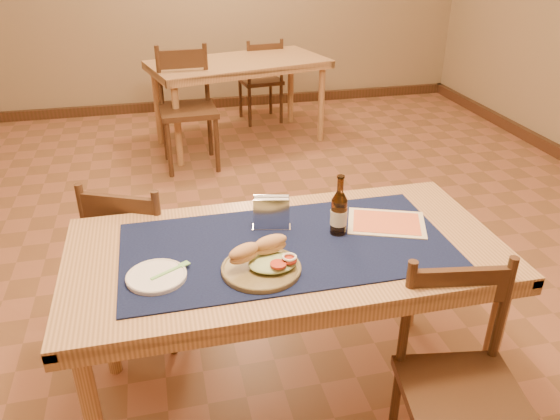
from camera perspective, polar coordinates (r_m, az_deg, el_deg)
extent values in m
cube|color=#90583F|center=(3.10, -3.01, -8.30)|extent=(6.00, 7.00, 0.02)
cylinder|color=tan|center=(2.29, 21.06, -13.96)|extent=(0.06, 0.06, 0.71)
cylinder|color=tan|center=(2.48, -17.88, -9.65)|extent=(0.06, 0.06, 0.71)
cylinder|color=tan|center=(2.71, 13.93, -5.56)|extent=(0.06, 0.06, 0.71)
cube|color=tan|center=(2.03, 0.65, -4.27)|extent=(1.60, 0.80, 0.04)
cube|color=#101A3B|center=(2.02, 0.65, -3.72)|extent=(1.20, 0.60, 0.01)
cube|color=#412617|center=(6.21, -9.03, 10.86)|extent=(6.00, 0.06, 0.10)
cylinder|color=tan|center=(4.59, -10.67, 8.73)|extent=(0.06, 0.06, 0.71)
cylinder|color=tan|center=(5.12, 4.33, 11.07)|extent=(0.06, 0.06, 0.71)
cylinder|color=tan|center=(5.15, -12.70, 10.59)|extent=(0.06, 0.06, 0.71)
cylinder|color=tan|center=(5.62, 1.12, 12.66)|extent=(0.06, 0.06, 0.71)
cube|color=tan|center=(4.98, -4.37, 15.08)|extent=(1.66, 1.10, 0.04)
cylinder|color=#412617|center=(2.85, -8.88, -6.80)|extent=(0.03, 0.03, 0.42)
cylinder|color=#412617|center=(2.97, -15.04, -5.91)|extent=(0.03, 0.03, 0.42)
cylinder|color=#412617|center=(2.60, -11.41, -10.89)|extent=(0.03, 0.03, 0.42)
cylinder|color=#412617|center=(2.73, -18.07, -9.67)|extent=(0.03, 0.03, 0.42)
cube|color=#412617|center=(2.66, -13.85, -4.54)|extent=(0.52, 0.52, 0.04)
cube|color=#412617|center=(2.37, -16.47, -0.02)|extent=(0.32, 0.17, 0.13)
cylinder|color=#412617|center=(2.35, -12.45, -2.84)|extent=(0.03, 0.03, 0.43)
cylinder|color=#412617|center=(2.50, -19.57, -1.94)|extent=(0.03, 0.03, 0.43)
cylinder|color=#412617|center=(2.20, 11.91, -19.46)|extent=(0.03, 0.03, 0.42)
cylinder|color=#412617|center=(2.31, 20.37, -18.28)|extent=(0.03, 0.03, 0.42)
cube|color=#412617|center=(2.00, 18.66, -18.11)|extent=(0.45, 0.45, 0.04)
cube|color=#412617|center=(1.92, 18.26, -7.52)|extent=(0.33, 0.08, 0.13)
cylinder|color=#412617|center=(1.93, 13.06, -10.61)|extent=(0.03, 0.03, 0.43)
cylinder|color=#412617|center=(2.05, 22.21, -9.69)|extent=(0.03, 0.03, 0.43)
cylinder|color=#412617|center=(4.42, -11.50, 6.28)|extent=(0.04, 0.04, 0.48)
cylinder|color=#412617|center=(4.45, -6.61, 6.83)|extent=(0.04, 0.04, 0.48)
cylinder|color=#412617|center=(4.78, -11.90, 7.87)|extent=(0.04, 0.04, 0.48)
cylinder|color=#412617|center=(4.81, -7.35, 8.37)|extent=(0.04, 0.04, 0.48)
cube|color=#412617|center=(4.53, -9.57, 10.19)|extent=(0.46, 0.46, 0.04)
cube|color=#412617|center=(4.64, -10.23, 15.26)|extent=(0.38, 0.04, 0.15)
cylinder|color=#412617|center=(4.65, -12.49, 13.48)|extent=(0.04, 0.04, 0.49)
cylinder|color=#412617|center=(4.68, -7.73, 13.97)|extent=(0.04, 0.04, 0.49)
cylinder|color=#412617|center=(5.92, -0.98, 11.95)|extent=(0.03, 0.03, 0.42)
cylinder|color=#412617|center=(5.82, -4.15, 11.63)|extent=(0.03, 0.03, 0.42)
cylinder|color=#412617|center=(5.61, 0.13, 11.09)|extent=(0.03, 0.03, 0.42)
cylinder|color=#412617|center=(5.52, -3.19, 10.74)|extent=(0.03, 0.03, 0.42)
cube|color=#412617|center=(5.66, -2.09, 13.39)|extent=(0.43, 0.43, 0.04)
cube|color=#412617|center=(5.43, -1.56, 16.28)|extent=(0.33, 0.06, 0.13)
cylinder|color=#412617|center=(5.50, 0.16, 15.27)|extent=(0.03, 0.03, 0.43)
cylinder|color=#412617|center=(5.40, -3.28, 14.99)|extent=(0.03, 0.03, 0.43)
cylinder|color=olive|center=(1.87, -1.97, -6.16)|extent=(0.27, 0.27, 0.02)
torus|color=olive|center=(1.87, -1.98, -6.02)|extent=(0.27, 0.27, 0.01)
ellipsoid|color=#ACBC81|center=(1.86, -0.80, -5.56)|extent=(0.17, 0.13, 0.03)
ellipsoid|color=tan|center=(1.84, -3.76, -4.57)|extent=(0.13, 0.10, 0.07)
ellipsoid|color=tan|center=(1.88, -0.99, -3.65)|extent=(0.13, 0.08, 0.07)
cylinder|color=#B42D18|center=(1.82, -0.18, -5.69)|extent=(0.05, 0.05, 0.01)
cylinder|color=#B42D18|center=(1.84, 0.99, -5.25)|extent=(0.05, 0.05, 0.01)
torus|color=white|center=(1.84, 0.97, -4.93)|extent=(0.05, 0.05, 0.01)
cylinder|color=white|center=(1.88, -12.78, -6.80)|extent=(0.20, 0.20, 0.01)
torus|color=white|center=(1.88, -12.80, -6.65)|extent=(0.20, 0.20, 0.01)
cube|color=#7CD173|center=(1.88, -11.84, -6.41)|extent=(0.11, 0.07, 0.00)
cube|color=#7CD173|center=(1.91, -9.96, -5.59)|extent=(0.04, 0.04, 0.00)
cylinder|color=#43260C|center=(2.07, 6.15, -0.71)|extent=(0.06, 0.06, 0.14)
cone|color=#43260C|center=(2.03, 6.27, 1.47)|extent=(0.06, 0.06, 0.04)
cylinder|color=#43260C|center=(2.01, 6.34, 2.65)|extent=(0.02, 0.02, 0.06)
cylinder|color=#43260C|center=(2.00, 6.38, 3.47)|extent=(0.03, 0.03, 0.01)
cylinder|color=#F7F1C5|center=(2.07, 6.15, -0.71)|extent=(0.06, 0.06, 0.06)
cube|color=silver|center=(2.13, -0.89, -1.78)|extent=(0.16, 0.09, 0.00)
cube|color=silver|center=(2.08, -0.91, -0.52)|extent=(0.13, 0.04, 0.13)
cube|color=silver|center=(2.12, -0.89, 0.07)|extent=(0.13, 0.04, 0.13)
cube|color=silver|center=(2.10, -0.90, -0.35)|extent=(0.14, 0.07, 0.12)
cube|color=#3B7FBE|center=(2.08, -0.91, -0.31)|extent=(0.09, 0.02, 0.04)
cube|color=beige|center=(2.20, 11.06, -1.32)|extent=(0.36, 0.31, 0.00)
cube|color=#E6683B|center=(2.20, 11.06, -1.26)|extent=(0.31, 0.26, 0.00)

